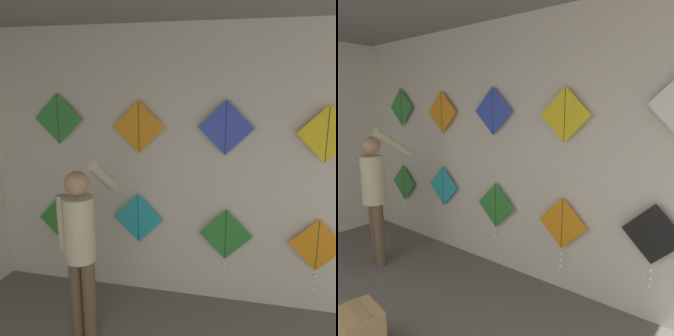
% 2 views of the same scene
% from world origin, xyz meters
% --- Properties ---
extents(back_panel, '(5.98, 0.06, 2.80)m').
position_xyz_m(back_panel, '(0.00, 3.65, 1.40)').
color(back_panel, beige).
rests_on(back_panel, ground).
extents(shopkeeper, '(0.41, 0.55, 1.64)m').
position_xyz_m(shopkeeper, '(-1.21, 2.74, 0.93)').
color(shopkeeper, brown).
rests_on(shopkeeper, ground).
extents(cardboard_box, '(0.37, 0.32, 0.38)m').
position_xyz_m(cardboard_box, '(0.09, 1.82, 0.19)').
color(cardboard_box, tan).
rests_on(cardboard_box, ground).
extents(kite_0, '(0.53, 0.04, 0.67)m').
position_xyz_m(kite_0, '(-1.86, 3.56, 0.74)').
color(kite_0, '#338C38').
extents(kite_1, '(0.53, 0.01, 0.53)m').
position_xyz_m(kite_1, '(-0.96, 3.56, 0.85)').
color(kite_1, '#28B2C6').
extents(kite_2, '(0.53, 0.04, 0.67)m').
position_xyz_m(kite_2, '(-0.04, 3.56, 0.73)').
color(kite_2, '#338C38').
extents(kite_3, '(0.53, 0.04, 0.74)m').
position_xyz_m(kite_3, '(0.83, 3.56, 0.69)').
color(kite_3, orange).
extents(kite_4, '(0.53, 0.04, 0.74)m').
position_xyz_m(kite_4, '(1.69, 3.56, 0.79)').
color(kite_4, black).
extents(kite_5, '(0.53, 0.01, 0.53)m').
position_xyz_m(kite_5, '(-1.81, 3.56, 1.87)').
color(kite_5, '#338C38').
extents(kite_6, '(0.53, 0.01, 0.53)m').
position_xyz_m(kite_6, '(-0.93, 3.56, 1.81)').
color(kite_6, orange).
extents(kite_7, '(0.53, 0.01, 0.53)m').
position_xyz_m(kite_7, '(-0.07, 3.56, 1.83)').
color(kite_7, blue).
extents(kite_8, '(0.53, 0.01, 0.53)m').
position_xyz_m(kite_8, '(0.83, 3.56, 1.80)').
color(kite_8, yellow).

